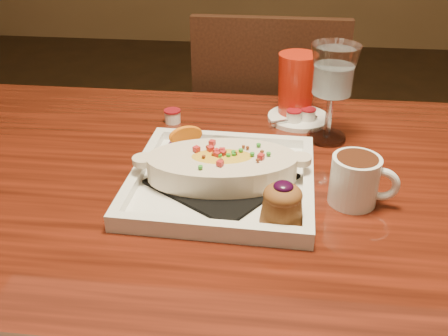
# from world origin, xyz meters

# --- Properties ---
(table) EXTENTS (1.50, 0.90, 0.75)m
(table) POSITION_xyz_m (0.00, 0.00, 0.65)
(table) COLOR maroon
(table) RESTS_ON floor
(chair_far) EXTENTS (0.42, 0.42, 0.93)m
(chair_far) POSITION_xyz_m (-0.00, 0.63, 0.51)
(chair_far) COLOR black
(chair_far) RESTS_ON floor
(plate) EXTENTS (0.33, 0.33, 0.08)m
(plate) POSITION_xyz_m (-0.06, 0.00, 0.78)
(plate) COLOR white
(plate) RESTS_ON table
(coffee_mug) EXTENTS (0.11, 0.08, 0.09)m
(coffee_mug) POSITION_xyz_m (0.16, -0.01, 0.80)
(coffee_mug) COLOR white
(coffee_mug) RESTS_ON table
(goblet) EXTENTS (0.10, 0.10, 0.20)m
(goblet) POSITION_xyz_m (0.13, 0.22, 0.89)
(goblet) COLOR silver
(goblet) RESTS_ON table
(saucer) EXTENTS (0.14, 0.14, 0.09)m
(saucer) POSITION_xyz_m (0.07, 0.31, 0.76)
(saucer) COLOR white
(saucer) RESTS_ON table
(creamer_loose) EXTENTS (0.04, 0.04, 0.03)m
(creamer_loose) POSITION_xyz_m (-0.20, 0.27, 0.77)
(creamer_loose) COLOR white
(creamer_loose) RESTS_ON table
(red_tumbler) EXTENTS (0.09, 0.09, 0.15)m
(red_tumbler) POSITION_xyz_m (0.07, 0.33, 0.82)
(red_tumbler) COLOR red
(red_tumbler) RESTS_ON table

